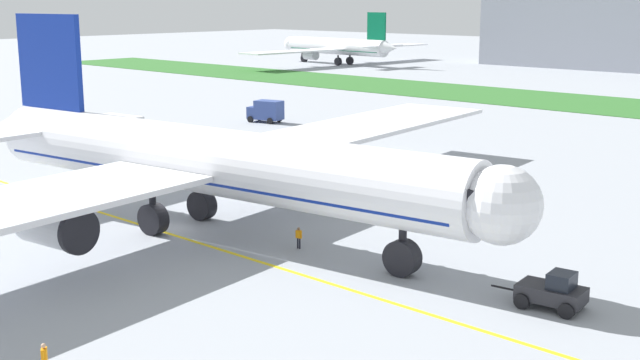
{
  "coord_description": "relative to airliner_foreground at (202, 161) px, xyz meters",
  "views": [
    {
      "loc": [
        49.83,
        -36.55,
        17.21
      ],
      "look_at": [
        7.02,
        9.34,
        3.47
      ],
      "focal_mm": 46.61,
      "sensor_mm": 36.0,
      "label": 1
    }
  ],
  "objects": [
    {
      "name": "apron_taxi_line",
      "position": [
        -2.35,
        -2.07,
        -5.42
      ],
      "size": [
        280.0,
        0.36,
        0.01
      ],
      "primitive_type": "cube",
      "color": "yellow",
      "rests_on": "ground"
    },
    {
      "name": "service_truck_baggage_loader",
      "position": [
        -37.88,
        42.21,
        -3.77
      ],
      "size": [
        5.37,
        3.55,
        3.12
      ],
      "color": "#33478C",
      "rests_on": "ground"
    },
    {
      "name": "ground_crew_wingwalker_port",
      "position": [
        8.18,
        1.85,
        -4.48
      ],
      "size": [
        0.55,
        0.26,
        1.56
      ],
      "color": "black",
      "rests_on": "ground"
    },
    {
      "name": "parked_airliner_far_left",
      "position": [
        -100.79,
        128.08,
        -0.74
      ],
      "size": [
        40.8,
        64.41,
        13.82
      ],
      "color": "white",
      "rests_on": "ground"
    },
    {
      "name": "ground_plane",
      "position": [
        -2.35,
        -1.52,
        -5.42
      ],
      "size": [
        600.0,
        600.0,
        0.0
      ],
      "primitive_type": "plane",
      "color": "#9399A0",
      "rests_on": "ground"
    },
    {
      "name": "ground_crew_marshaller_front",
      "position": [
        13.89,
        -20.72,
        -4.37
      ],
      "size": [
        0.52,
        0.47,
        1.73
      ],
      "color": "black",
      "rests_on": "ground"
    },
    {
      "name": "airliner_foreground",
      "position": [
        0.0,
        0.0,
        0.0
      ],
      "size": [
        51.63,
        83.06,
        15.97
      ],
      "color": "white",
      "rests_on": "ground"
    },
    {
      "name": "pushback_tug",
      "position": [
        26.78,
        3.45,
        -4.42
      ],
      "size": [
        5.58,
        2.89,
        2.21
      ],
      "color": "#26262B",
      "rests_on": "ground"
    }
  ]
}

